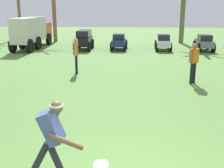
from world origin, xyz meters
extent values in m
cylinder|color=#23232D|center=(-1.03, 0.26, 0.36)|extent=(0.36, 0.13, 0.72)
cylinder|color=#23232D|center=(-1.34, 0.27, 0.36)|extent=(0.44, 0.13, 0.69)
cube|color=#4C5699|center=(-1.08, 0.26, 0.97)|extent=(0.40, 0.35, 0.58)
sphere|color=brown|center=(-0.98, 0.26, 1.31)|extent=(0.22, 0.22, 0.21)
cylinder|color=white|center=(-0.98, 0.26, 1.34)|extent=(0.22, 0.22, 0.03)
cylinder|color=brown|center=(-0.81, 0.07, 0.82)|extent=(0.57, 0.10, 0.27)
cylinder|color=brown|center=(-1.13, 0.46, 0.94)|extent=(0.29, 0.09, 0.49)
cylinder|color=white|center=(-0.26, 0.04, 0.46)|extent=(0.25, 0.25, 0.08)
cylinder|color=black|center=(2.39, 6.85, 0.41)|extent=(0.16, 0.16, 0.82)
cylinder|color=black|center=(2.52, 6.98, 0.41)|extent=(0.16, 0.16, 0.82)
cube|color=orange|center=(2.46, 6.91, 1.09)|extent=(0.38, 0.38, 0.54)
cylinder|color=#936B4C|center=(2.31, 6.77, 1.10)|extent=(0.10, 0.10, 0.52)
cylinder|color=#936B4C|center=(2.61, 7.06, 1.10)|extent=(0.10, 0.10, 0.52)
sphere|color=#936B4C|center=(2.46, 6.91, 1.46)|extent=(0.28, 0.28, 0.20)
cylinder|color=black|center=(-2.36, 8.21, 0.41)|extent=(0.13, 0.13, 0.82)
cylinder|color=black|center=(-2.40, 8.39, 0.41)|extent=(0.13, 0.13, 0.82)
cube|color=orange|center=(-2.38, 8.30, 1.09)|extent=(0.27, 0.38, 0.54)
cylinder|color=tan|center=(-2.33, 8.09, 1.10)|extent=(0.09, 0.09, 0.52)
cylinder|color=tan|center=(-2.43, 8.50, 1.10)|extent=(0.09, 0.09, 0.52)
sphere|color=tan|center=(-2.38, 8.30, 1.46)|extent=(0.24, 0.24, 0.20)
cube|color=black|center=(-3.38, 15.69, 0.60)|extent=(1.02, 2.42, 0.55)
cube|color=#1E232B|center=(-3.38, 15.84, 1.11)|extent=(0.89, 1.82, 0.46)
cylinder|color=black|center=(-3.88, 16.52, 0.33)|extent=(0.20, 0.66, 0.66)
cylinder|color=black|center=(-2.92, 16.54, 0.33)|extent=(0.20, 0.66, 0.66)
cylinder|color=black|center=(-3.84, 14.84, 0.33)|extent=(0.20, 0.66, 0.66)
cylinder|color=black|center=(-2.88, 14.87, 0.33)|extent=(0.20, 0.66, 0.66)
cube|color=navy|center=(-0.93, 15.96, 0.51)|extent=(0.94, 2.22, 0.42)
cube|color=#1E232B|center=(-0.93, 15.86, 0.91)|extent=(0.81, 1.11, 0.38)
cylinder|color=black|center=(-1.36, 16.73, 0.30)|extent=(0.19, 0.60, 0.60)
cylinder|color=black|center=(-0.46, 16.72, 0.30)|extent=(0.19, 0.60, 0.60)
cylinder|color=black|center=(-1.39, 15.20, 0.30)|extent=(0.19, 0.60, 0.60)
cylinder|color=black|center=(-0.49, 15.18, 0.30)|extent=(0.19, 0.60, 0.60)
cube|color=silver|center=(2.13, 15.92, 0.51)|extent=(0.95, 2.22, 0.42)
cube|color=#1E232B|center=(2.13, 15.82, 0.91)|extent=(0.82, 1.12, 0.38)
cylinder|color=black|center=(1.70, 16.70, 0.30)|extent=(0.19, 0.60, 0.60)
cylinder|color=black|center=(2.60, 16.68, 0.30)|extent=(0.19, 0.60, 0.60)
cylinder|color=black|center=(1.67, 15.16, 0.30)|extent=(0.19, 0.60, 0.60)
cylinder|color=black|center=(2.57, 15.14, 0.30)|extent=(0.19, 0.60, 0.60)
cube|color=slate|center=(4.89, 15.82, 0.51)|extent=(0.90, 2.20, 0.42)
cube|color=#1E232B|center=(4.89, 15.72, 0.91)|extent=(0.79, 1.10, 0.38)
cylinder|color=black|center=(4.44, 16.59, 0.30)|extent=(0.18, 0.60, 0.60)
cylinder|color=black|center=(5.34, 16.59, 0.30)|extent=(0.18, 0.60, 0.60)
cylinder|color=black|center=(4.44, 15.05, 0.30)|extent=(0.18, 0.60, 0.60)
cylinder|color=black|center=(5.34, 15.05, 0.30)|extent=(0.18, 0.60, 0.60)
cube|color=#CC4C19|center=(-7.28, 18.57, 1.12)|extent=(1.07, 1.71, 1.15)
cube|color=silver|center=(-7.25, 15.62, 1.38)|extent=(1.20, 4.21, 1.65)
cylinder|color=black|center=(-7.85, 18.23, 0.45)|extent=(0.25, 0.90, 0.90)
cylinder|color=black|center=(-6.70, 18.24, 0.45)|extent=(0.25, 0.90, 0.90)
cylinder|color=black|center=(-7.82, 15.62, 0.45)|extent=(0.25, 0.90, 0.90)
cylinder|color=black|center=(-6.67, 15.63, 0.45)|extent=(0.25, 0.90, 0.90)
cylinder|color=black|center=(-7.80, 13.97, 0.45)|extent=(0.25, 0.90, 0.90)
cylinder|color=black|center=(-6.65, 13.98, 0.45)|extent=(0.25, 0.90, 0.90)
cylinder|color=brown|center=(-11.08, 23.34, 3.40)|extent=(0.28, 0.28, 6.80)
cylinder|color=brown|center=(-6.79, 20.45, 3.07)|extent=(0.33, 0.33, 6.15)
cylinder|color=brown|center=(4.03, 20.31, 3.28)|extent=(0.40, 0.40, 6.55)
camera|label=1|loc=(0.24, -3.82, 2.82)|focal=45.00mm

